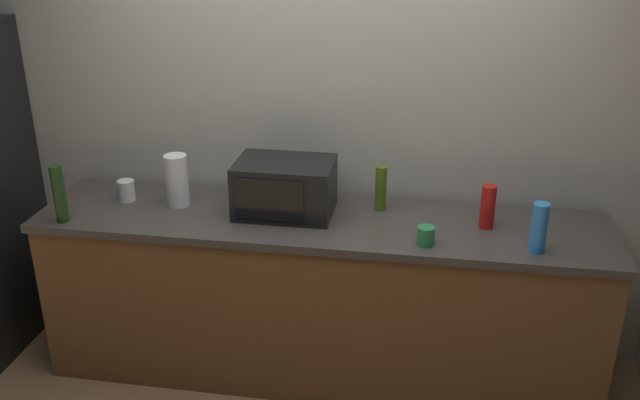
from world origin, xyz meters
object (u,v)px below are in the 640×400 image
at_px(paper_towel_roll, 177,180).
at_px(bottle_wine, 59,194).
at_px(bottle_spray_cleaner, 539,228).
at_px(mug_green, 426,236).
at_px(microwave, 285,187).
at_px(mug_white, 126,190).
at_px(bottle_olive_oil, 381,188).
at_px(bottle_hot_sauce, 488,207).

bearing_deg(paper_towel_roll, bottle_wine, -149.76).
xyz_separation_m(bottle_spray_cleaner, mug_green, (-0.49, -0.01, -0.07)).
height_order(microwave, mug_white, microwave).
xyz_separation_m(bottle_olive_oil, mug_white, (-1.32, -0.10, -0.06)).
relative_size(paper_towel_roll, bottle_spray_cleaner, 1.17).
bearing_deg(mug_green, bottle_olive_oil, 123.37).
relative_size(paper_towel_roll, mug_green, 3.09).
distance_m(microwave, bottle_hot_sauce, 0.99).
bearing_deg(bottle_olive_oil, mug_white, -175.82).
relative_size(paper_towel_roll, mug_white, 2.46).
bearing_deg(bottle_spray_cleaner, bottle_hot_sauce, 133.21).
xyz_separation_m(microwave, bottle_spray_cleaner, (1.20, -0.23, -0.02)).
height_order(bottle_olive_oil, mug_white, bottle_olive_oil).
xyz_separation_m(bottle_wine, mug_white, (0.20, 0.30, -0.09)).
relative_size(microwave, bottle_hot_sauce, 2.24).
height_order(bottle_hot_sauce, bottle_olive_oil, bottle_olive_oil).
bearing_deg(mug_white, mug_green, -9.61).
bearing_deg(bottle_wine, microwave, 15.05).
distance_m(bottle_hot_sauce, bottle_olive_oil, 0.54).
height_order(bottle_spray_cleaner, mug_green, bottle_spray_cleaner).
bearing_deg(microwave, bottle_wine, -164.95).
height_order(bottle_spray_cleaner, bottle_olive_oil, same).
bearing_deg(bottle_olive_oil, mug_green, -56.63).
bearing_deg(bottle_hot_sauce, mug_white, 179.05).
bearing_deg(mug_green, bottle_spray_cleaner, 1.49).
bearing_deg(bottle_wine, mug_white, 56.25).
distance_m(bottle_hot_sauce, mug_green, 0.37).
xyz_separation_m(paper_towel_roll, bottle_wine, (-0.49, -0.28, 0.01)).
distance_m(bottle_olive_oil, mug_white, 1.33).
bearing_deg(mug_white, paper_towel_roll, -2.84).
height_order(paper_towel_roll, bottle_wine, bottle_wine).
bearing_deg(microwave, bottle_spray_cleaner, -11.09).
bearing_deg(mug_white, bottle_spray_cleaner, -6.99).
height_order(bottle_wine, bottle_olive_oil, bottle_wine).
xyz_separation_m(paper_towel_roll, bottle_hot_sauce, (1.55, -0.02, -0.03)).
bearing_deg(microwave, paper_towel_roll, 179.78).
distance_m(bottle_hot_sauce, bottle_wine, 2.06).
bearing_deg(bottle_olive_oil, microwave, -166.46).
relative_size(microwave, paper_towel_roll, 1.78).
xyz_separation_m(bottle_hot_sauce, bottle_olive_oil, (-0.52, 0.13, 0.01)).
xyz_separation_m(mug_green, mug_white, (-1.56, 0.26, 0.01)).
bearing_deg(mug_green, bottle_wine, -178.85).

